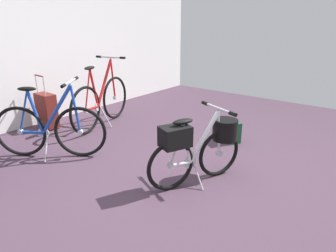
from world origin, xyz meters
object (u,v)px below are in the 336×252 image
at_px(display_bike_right, 101,101).
at_px(backpack_on_floor, 231,132).
at_px(display_bike_left, 50,129).
at_px(folding_bike_foreground, 200,144).
at_px(rolling_suitcase, 47,110).

xyz_separation_m(display_bike_right, backpack_on_floor, (0.64, -1.93, -0.25)).
bearing_deg(display_bike_right, display_bike_left, -159.97).
distance_m(folding_bike_foreground, backpack_on_floor, 1.25).
xyz_separation_m(display_bike_left, backpack_on_floor, (1.79, -1.51, -0.22)).
relative_size(rolling_suitcase, backpack_on_floor, 2.67).
bearing_deg(folding_bike_foreground, display_bike_left, 108.87).
bearing_deg(display_bike_left, backpack_on_floor, -40.09).
bearing_deg(backpack_on_floor, folding_bike_foreground, -168.35).
xyz_separation_m(folding_bike_foreground, rolling_suitcase, (-0.05, 2.75, -0.13)).
height_order(display_bike_left, rolling_suitcase, display_bike_left).
height_order(folding_bike_foreground, display_bike_left, display_bike_left).
height_order(rolling_suitcase, backpack_on_floor, rolling_suitcase).
xyz_separation_m(display_bike_left, display_bike_right, (1.15, 0.42, 0.04)).
bearing_deg(rolling_suitcase, folding_bike_foreground, -88.89).
relative_size(display_bike_left, rolling_suitcase, 1.34).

